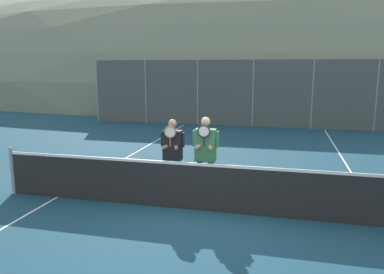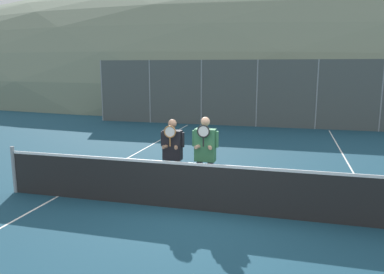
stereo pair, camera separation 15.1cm
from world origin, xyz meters
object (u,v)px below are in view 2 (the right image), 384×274
(player_leftmost, at_px, (173,152))
(car_far_left, at_px, (169,101))
(car_center, at_px, (348,105))
(car_left_of_center, at_px, (255,103))
(player_center_left, at_px, (205,152))

(player_leftmost, bearing_deg, car_far_left, 108.64)
(car_center, bearing_deg, car_left_of_center, -177.70)
(player_leftmost, relative_size, player_center_left, 0.95)
(player_center_left, relative_size, car_center, 0.39)
(player_center_left, height_order, car_far_left, player_center_left)
(car_far_left, relative_size, car_center, 1.02)
(player_leftmost, height_order, player_center_left, player_center_left)
(car_left_of_center, relative_size, car_center, 0.86)
(player_leftmost, relative_size, car_far_left, 0.37)
(player_leftmost, bearing_deg, player_center_left, -6.93)
(car_left_of_center, bearing_deg, car_far_left, -176.59)
(player_leftmost, xyz_separation_m, car_center, (5.39, 13.27, -0.08))
(car_center, bearing_deg, car_far_left, -177.14)
(player_leftmost, bearing_deg, car_left_of_center, 87.55)
(player_leftmost, height_order, car_left_of_center, car_left_of_center)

